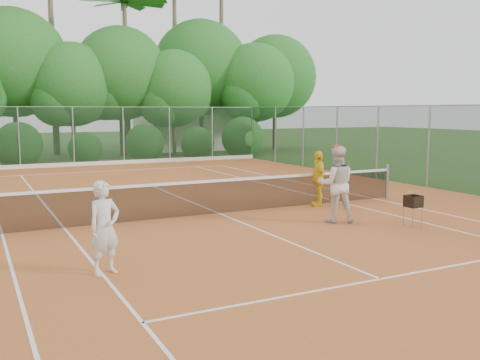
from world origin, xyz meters
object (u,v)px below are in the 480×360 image
ball_hopper (413,202)px  player_white (105,228)px  player_yellow (318,179)px  player_center_grp (336,184)px

ball_hopper → player_white: bearing=-168.0°
player_yellow → ball_hopper: size_ratio=2.12×
player_white → ball_hopper: bearing=-17.4°
player_center_grp → ball_hopper: bearing=-44.4°
player_yellow → player_white: bearing=-38.6°
player_yellow → ball_hopper: 3.45m
player_yellow → player_center_grp: bearing=-1.0°
player_center_grp → ball_hopper: (1.34, -1.31, -0.36)m
player_center_grp → ball_hopper: size_ratio=2.56×
player_white → player_center_grp: 6.46m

